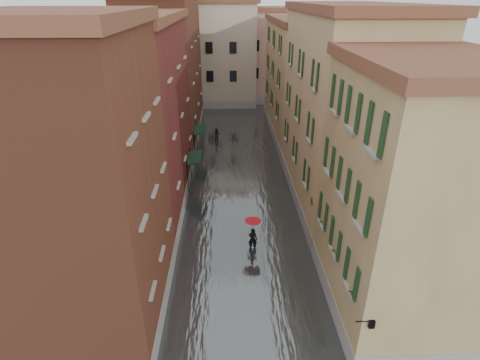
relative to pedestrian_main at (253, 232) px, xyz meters
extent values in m
plane|color=#58585A|center=(-0.54, -2.62, -1.31)|extent=(120.00, 120.00, 0.00)
cube|color=#43484A|center=(-0.54, 10.38, -1.21)|extent=(10.00, 60.00, 0.20)
cube|color=brown|center=(-7.54, -4.62, 5.19)|extent=(6.00, 8.00, 13.00)
cube|color=maroon|center=(-7.54, 6.38, 4.94)|extent=(6.00, 14.00, 12.50)
cube|color=brown|center=(-7.54, 21.38, 5.69)|extent=(6.00, 16.00, 14.00)
cube|color=olive|center=(6.46, -4.62, 4.44)|extent=(6.00, 8.00, 11.50)
cube|color=tan|center=(6.46, 6.38, 5.19)|extent=(6.00, 14.00, 13.00)
cube|color=olive|center=(6.46, 21.38, 4.44)|extent=(6.00, 16.00, 11.50)
cube|color=#AFA38B|center=(-3.54, 35.38, 5.19)|extent=(12.00, 9.00, 13.00)
cube|color=tan|center=(5.46, 37.38, 4.69)|extent=(10.00, 9.00, 12.00)
cube|color=black|center=(-3.99, 8.57, 1.24)|extent=(1.09, 2.69, 0.31)
cylinder|color=black|center=(-4.49, 7.23, 0.09)|extent=(0.06, 0.06, 2.80)
cylinder|color=black|center=(-4.49, 9.92, 0.09)|extent=(0.06, 0.06, 2.80)
cube|color=black|center=(-3.99, 15.41, 1.24)|extent=(1.09, 3.03, 0.31)
cylinder|color=black|center=(-4.49, 13.90, 0.09)|extent=(0.06, 0.06, 2.80)
cylinder|color=black|center=(-4.49, 16.93, 0.09)|extent=(0.06, 0.06, 2.80)
cylinder|color=black|center=(3.51, -8.62, 1.79)|extent=(0.60, 0.05, 0.05)
cube|color=black|center=(3.81, -8.62, 1.69)|extent=(0.22, 0.22, 0.35)
cube|color=beige|center=(3.81, -8.62, 1.69)|extent=(0.14, 0.14, 0.24)
cube|color=#A04334|center=(3.58, -7.26, 1.84)|extent=(0.22, 0.85, 0.18)
imported|color=#265926|center=(3.58, -7.26, 2.26)|extent=(0.59, 0.51, 0.66)
cube|color=#A04334|center=(3.58, -4.59, 1.84)|extent=(0.22, 0.85, 0.18)
imported|color=#265926|center=(3.58, -4.59, 2.26)|extent=(0.59, 0.51, 0.66)
cube|color=#A04334|center=(3.58, -2.12, 1.84)|extent=(0.22, 0.85, 0.18)
imported|color=#265926|center=(3.58, -2.12, 2.26)|extent=(0.59, 0.51, 0.66)
cube|color=#A04334|center=(3.58, 0.25, 1.84)|extent=(0.22, 0.85, 0.18)
imported|color=#265926|center=(3.58, 0.25, 2.26)|extent=(0.59, 0.51, 0.66)
imported|color=black|center=(0.00, 0.00, -0.55)|extent=(0.60, 0.43, 1.52)
cube|color=beige|center=(-0.28, 0.05, -0.36)|extent=(0.08, 0.30, 0.38)
cylinder|color=black|center=(0.00, 0.00, 0.04)|extent=(0.02, 0.02, 1.00)
cone|color=red|center=(0.00, 0.00, 0.61)|extent=(1.00, 1.00, 0.28)
imported|color=black|center=(-2.48, 18.67, -0.54)|extent=(0.81, 0.67, 1.54)
camera|label=1|loc=(-1.41, -18.50, 12.61)|focal=28.00mm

